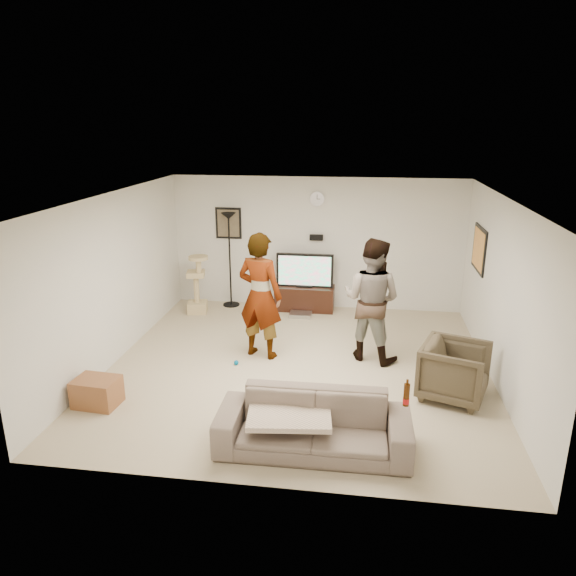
# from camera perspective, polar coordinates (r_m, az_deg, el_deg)

# --- Properties ---
(floor) EXTENTS (5.50, 5.50, 0.02)m
(floor) POSITION_cam_1_polar(r_m,az_deg,el_deg) (7.98, 1.11, -8.44)
(floor) COLOR tan
(floor) RESTS_ON ground
(ceiling) EXTENTS (5.50, 5.50, 0.02)m
(ceiling) POSITION_cam_1_polar(r_m,az_deg,el_deg) (7.25, 1.22, 9.80)
(ceiling) COLOR silver
(ceiling) RESTS_ON wall_back
(wall_back) EXTENTS (5.50, 0.04, 2.50)m
(wall_back) POSITION_cam_1_polar(r_m,az_deg,el_deg) (10.17, 3.07, 4.77)
(wall_back) COLOR silver
(wall_back) RESTS_ON floor
(wall_front) EXTENTS (5.50, 0.04, 2.50)m
(wall_front) POSITION_cam_1_polar(r_m,az_deg,el_deg) (4.99, -2.75, -9.02)
(wall_front) COLOR silver
(wall_front) RESTS_ON floor
(wall_left) EXTENTS (0.04, 5.50, 2.50)m
(wall_left) POSITION_cam_1_polar(r_m,az_deg,el_deg) (8.30, -18.04, 1.02)
(wall_left) COLOR silver
(wall_left) RESTS_ON floor
(wall_right) EXTENTS (0.04, 5.50, 2.50)m
(wall_right) POSITION_cam_1_polar(r_m,az_deg,el_deg) (7.71, 21.91, -0.63)
(wall_right) COLOR silver
(wall_right) RESTS_ON floor
(wall_clock) EXTENTS (0.26, 0.04, 0.26)m
(wall_clock) POSITION_cam_1_polar(r_m,az_deg,el_deg) (9.99, 3.13, 9.49)
(wall_clock) COLOR white
(wall_clock) RESTS_ON wall_back
(wall_speaker) EXTENTS (0.25, 0.10, 0.10)m
(wall_speaker) POSITION_cam_1_polar(r_m,az_deg,el_deg) (10.08, 3.05, 5.41)
(wall_speaker) COLOR black
(wall_speaker) RESTS_ON wall_back
(picture_back) EXTENTS (0.42, 0.03, 0.52)m
(picture_back) POSITION_cam_1_polar(r_m,az_deg,el_deg) (10.36, -6.38, 6.90)
(picture_back) COLOR brown
(picture_back) RESTS_ON wall_back
(picture_right) EXTENTS (0.03, 0.78, 0.62)m
(picture_right) POSITION_cam_1_polar(r_m,az_deg,el_deg) (9.15, 19.74, 3.93)
(picture_right) COLOR #E19343
(picture_right) RESTS_ON wall_right
(tv_stand) EXTENTS (1.12, 0.45, 0.47)m
(tv_stand) POSITION_cam_1_polar(r_m,az_deg,el_deg) (10.22, 1.78, -1.07)
(tv_stand) COLOR black
(tv_stand) RESTS_ON floor
(console_box) EXTENTS (0.40, 0.30, 0.07)m
(console_box) POSITION_cam_1_polar(r_m,az_deg,el_deg) (9.92, 1.35, -2.86)
(console_box) COLOR #B0B0B7
(console_box) RESTS_ON floor
(tv) EXTENTS (1.07, 0.08, 0.64)m
(tv) POSITION_cam_1_polar(r_m,az_deg,el_deg) (10.06, 1.81, 1.91)
(tv) COLOR black
(tv) RESTS_ON tv_stand
(tv_screen) EXTENTS (0.99, 0.01, 0.56)m
(tv_screen) POSITION_cam_1_polar(r_m,az_deg,el_deg) (10.02, 1.78, 1.84)
(tv_screen) COLOR #19D984
(tv_screen) RESTS_ON tv
(floor_lamp) EXTENTS (0.32, 0.32, 1.82)m
(floor_lamp) POSITION_cam_1_polar(r_m,az_deg,el_deg) (10.33, -6.23, 2.96)
(floor_lamp) COLOR black
(floor_lamp) RESTS_ON floor
(cat_tree) EXTENTS (0.42, 0.42, 1.11)m
(cat_tree) POSITION_cam_1_polar(r_m,az_deg,el_deg) (10.13, -9.78, 0.41)
(cat_tree) COLOR tan
(cat_tree) RESTS_ON floor
(person_left) EXTENTS (0.81, 0.65, 1.94)m
(person_left) POSITION_cam_1_polar(r_m,az_deg,el_deg) (8.00, -3.00, -0.83)
(person_left) COLOR gray
(person_left) RESTS_ON floor
(person_right) EXTENTS (1.11, 1.01, 1.87)m
(person_right) POSITION_cam_1_polar(r_m,az_deg,el_deg) (8.02, 8.90, -1.25)
(person_right) COLOR #3657A3
(person_right) RESTS_ON floor
(sofa) EXTENTS (2.12, 0.85, 0.62)m
(sofa) POSITION_cam_1_polar(r_m,az_deg,el_deg) (6.02, 2.72, -14.32)
(sofa) COLOR #6B5C52
(sofa) RESTS_ON floor
(throw_blanket) EXTENTS (0.97, 0.80, 0.06)m
(throw_blanket) POSITION_cam_1_polar(r_m,az_deg,el_deg) (5.99, 0.15, -13.27)
(throw_blanket) COLOR beige
(throw_blanket) RESTS_ON sofa
(beer_bottle) EXTENTS (0.06, 0.06, 0.25)m
(beer_bottle) POSITION_cam_1_polar(r_m,az_deg,el_deg) (5.81, 12.54, -11.08)
(beer_bottle) COLOR #3E1C04
(beer_bottle) RESTS_ON sofa
(armchair) EXTENTS (1.04, 1.03, 0.75)m
(armchair) POSITION_cam_1_polar(r_m,az_deg,el_deg) (7.32, 17.36, -8.47)
(armchair) COLOR #413828
(armchair) RESTS_ON floor
(side_table) EXTENTS (0.57, 0.45, 0.36)m
(side_table) POSITION_cam_1_polar(r_m,az_deg,el_deg) (7.32, -19.74, -10.41)
(side_table) COLOR brown
(side_table) RESTS_ON floor
(toy_ball) EXTENTS (0.07, 0.07, 0.07)m
(toy_ball) POSITION_cam_1_polar(r_m,az_deg,el_deg) (8.05, -5.56, -7.94)
(toy_ball) COLOR #015E93
(toy_ball) RESTS_ON floor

